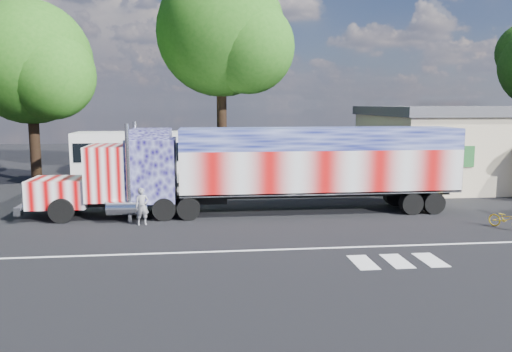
{
  "coord_description": "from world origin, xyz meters",
  "views": [
    {
      "loc": [
        -2.63,
        -20.65,
        5.32
      ],
      "look_at": [
        0.0,
        3.0,
        1.9
      ],
      "focal_mm": 35.0,
      "sensor_mm": 36.0,
      "label": 1
    }
  ],
  "objects": [
    {
      "name": "semi_truck",
      "position": [
        0.58,
        3.39,
        2.31
      ],
      "size": [
        21.03,
        3.32,
        4.48
      ],
      "color": "black",
      "rests_on": "ground"
    },
    {
      "name": "lane_markings",
      "position": [
        1.71,
        -3.77,
        0.01
      ],
      "size": [
        30.0,
        2.67,
        0.01
      ],
      "color": "silver",
      "rests_on": "ground"
    },
    {
      "name": "coach_bus",
      "position": [
        -4.14,
        11.0,
        1.88
      ],
      "size": [
        12.44,
        2.9,
        3.62
      ],
      "color": "silver",
      "rests_on": "ground"
    },
    {
      "name": "woman",
      "position": [
        -5.27,
        1.5,
        0.83
      ],
      "size": [
        0.68,
        0.52,
        1.67
      ],
      "primitive_type": "imported",
      "rotation": [
        0.0,
        0.0,
        0.21
      ],
      "color": "slate",
      "rests_on": "ground"
    },
    {
      "name": "tree_nw_a",
      "position": [
        -13.75,
        14.73,
        8.06
      ],
      "size": [
        8.63,
        8.21,
        12.22
      ],
      "color": "black",
      "rests_on": "ground"
    },
    {
      "name": "bicycle",
      "position": [
        10.45,
        -0.95,
        0.42
      ],
      "size": [
        1.26,
        1.69,
        0.85
      ],
      "primitive_type": "imported",
      "rotation": [
        0.0,
        0.0,
        0.49
      ],
      "color": "gold",
      "rests_on": "ground"
    },
    {
      "name": "ground",
      "position": [
        0.0,
        0.0,
        0.0
      ],
      "size": [
        100.0,
        100.0,
        0.0
      ],
      "primitive_type": "plane",
      "color": "black"
    },
    {
      "name": "tree_n_mid",
      "position": [
        -0.95,
        15.16,
        10.26
      ],
      "size": [
        9.43,
        8.98,
        14.82
      ],
      "color": "black",
      "rests_on": "ground"
    }
  ]
}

